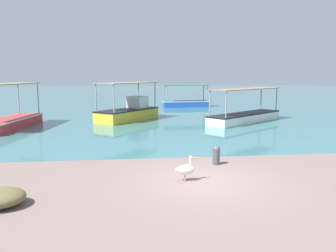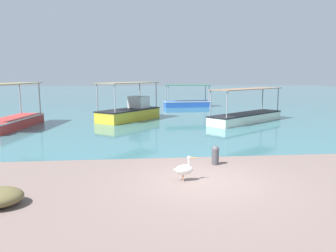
# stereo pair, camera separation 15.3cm
# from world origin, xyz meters

# --- Properties ---
(ground) EXTENTS (120.00, 120.00, 0.00)m
(ground) POSITION_xyz_m (0.00, 0.00, 0.00)
(ground) COLOR #77635C
(harbor_water) EXTENTS (110.00, 90.00, 0.00)m
(harbor_water) POSITION_xyz_m (0.00, 48.00, 0.00)
(harbor_water) COLOR #3B6F78
(harbor_water) RESTS_ON ground
(fishing_boat_near_right) EXTENTS (2.50, 5.92, 2.79)m
(fishing_boat_near_right) POSITION_xyz_m (-9.78, 11.38, 0.52)
(fishing_boat_near_right) COLOR #C03634
(fishing_boat_near_right) RESTS_ON harbor_water
(fishing_boat_center) EXTENTS (4.92, 1.97, 2.27)m
(fishing_boat_center) POSITION_xyz_m (3.31, 24.03, 0.48)
(fishing_boat_center) COLOR blue
(fishing_boat_center) RESTS_ON harbor_water
(fishing_boat_far_right) EXTENTS (4.76, 5.21, 2.76)m
(fishing_boat_far_right) POSITION_xyz_m (-2.49, 14.38, 0.66)
(fishing_boat_far_right) COLOR gold
(fishing_boat_far_right) RESTS_ON harbor_water
(fishing_boat_near_left) EXTENTS (6.39, 5.42, 2.36)m
(fishing_boat_near_left) POSITION_xyz_m (5.64, 12.41, 0.49)
(fishing_boat_near_left) COLOR white
(fishing_boat_near_left) RESTS_ON harbor_water
(pelican) EXTENTS (0.80, 0.31, 0.80)m
(pelican) POSITION_xyz_m (-0.59, 0.09, 0.38)
(pelican) COLOR #E0997A
(pelican) RESTS_ON ground
(mooring_bollard) EXTENTS (0.28, 0.28, 0.72)m
(mooring_bollard) POSITION_xyz_m (0.84, 1.86, 0.38)
(mooring_bollard) COLOR #47474C
(mooring_bollard) RESTS_ON ground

